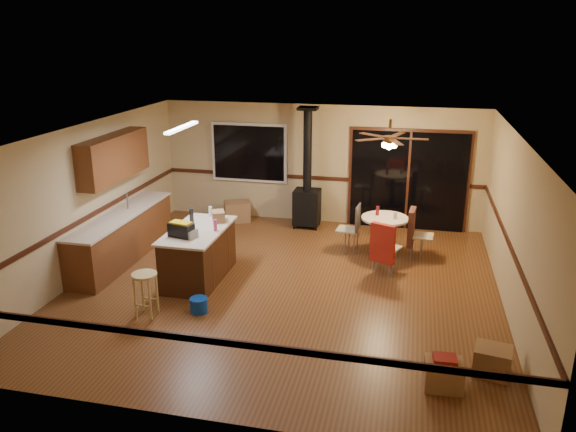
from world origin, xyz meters
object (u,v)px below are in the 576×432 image
(kitchen_island, at_px, (199,254))
(toolbox_grey, at_px, (184,233))
(chair_near, at_px, (383,243))
(dining_table, at_px, (384,230))
(toolbox_black, at_px, (181,230))
(chair_right, at_px, (413,227))
(bar_stool, at_px, (146,295))
(chair_left, at_px, (353,223))
(box_corner_b, at_px, (492,361))
(wood_stove, at_px, (307,195))
(box_under_window, at_px, (237,211))
(blue_bucket, at_px, (199,305))
(box_corner_a, at_px, (443,374))

(kitchen_island, bearing_deg, toolbox_grey, -103.61)
(chair_near, bearing_deg, dining_table, 92.01)
(toolbox_black, relative_size, chair_right, 0.57)
(bar_stool, distance_m, chair_left, 4.23)
(toolbox_grey, height_order, box_corner_b, toolbox_grey)
(toolbox_black, xyz_separation_m, dining_table, (3.16, 2.08, -0.48))
(toolbox_grey, bearing_deg, bar_stool, -100.52)
(wood_stove, distance_m, dining_table, 2.20)
(toolbox_black, xyz_separation_m, box_under_window, (-0.18, 3.47, -0.79))
(chair_left, height_order, chair_near, same)
(chair_near, xyz_separation_m, box_under_window, (-3.37, 2.26, -0.38))
(toolbox_black, height_order, box_under_window, toolbox_black)
(box_corner_b, bearing_deg, toolbox_grey, 162.12)
(bar_stool, distance_m, box_corner_b, 4.91)
(toolbox_black, relative_size, dining_table, 0.46)
(bar_stool, height_order, chair_left, chair_left)
(dining_table, bearing_deg, toolbox_black, -146.62)
(chair_near, bearing_deg, blue_bucket, -142.85)
(chair_near, distance_m, box_under_window, 4.07)
(bar_stool, relative_size, chair_right, 0.98)
(box_corner_a, bearing_deg, box_corner_b, 34.95)
(blue_bucket, relative_size, chair_near, 0.39)
(chair_right, bearing_deg, toolbox_black, -149.73)
(kitchen_island, bearing_deg, bar_stool, -101.31)
(toolbox_grey, relative_size, bar_stool, 0.60)
(blue_bucket, xyz_separation_m, box_corner_b, (4.16, -0.72, 0.06))
(chair_near, bearing_deg, box_corner_b, -60.51)
(toolbox_black, height_order, bar_stool, toolbox_black)
(toolbox_grey, height_order, toolbox_black, toolbox_black)
(bar_stool, height_order, box_corner_b, bar_stool)
(bar_stool, xyz_separation_m, chair_near, (3.35, 2.27, 0.25))
(kitchen_island, relative_size, chair_right, 2.40)
(kitchen_island, xyz_separation_m, toolbox_grey, (-0.09, -0.36, 0.51))
(wood_stove, distance_m, toolbox_black, 3.72)
(kitchen_island, distance_m, box_under_window, 3.12)
(wood_stove, xyz_separation_m, chair_left, (1.14, -1.25, -0.14))
(box_corner_a, bearing_deg, chair_left, 110.81)
(kitchen_island, bearing_deg, box_under_window, 95.57)
(wood_stove, relative_size, chair_left, 4.89)
(kitchen_island, bearing_deg, blue_bucket, -69.29)
(chair_right, xyz_separation_m, box_corner_a, (0.44, -4.07, -0.43))
(bar_stool, relative_size, chair_left, 1.33)
(wood_stove, height_order, toolbox_grey, wood_stove)
(blue_bucket, height_order, chair_left, chair_left)
(box_under_window, bearing_deg, box_corner_a, -51.46)
(chair_left, relative_size, box_corner_a, 1.15)
(kitchen_island, height_order, box_under_window, kitchen_island)
(dining_table, height_order, box_corner_b, dining_table)
(chair_right, xyz_separation_m, box_under_window, (-3.86, 1.33, -0.38))
(box_under_window, height_order, box_corner_b, box_under_window)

